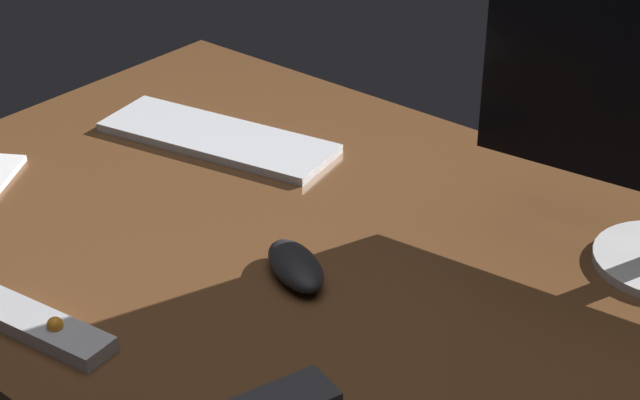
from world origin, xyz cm
name	(u,v)px	position (x,y,z in cm)	size (l,w,h in cm)	color
desk	(361,275)	(0.00, 0.00, 1.00)	(140.00, 84.00, 2.00)	brown
keyboard	(217,138)	(-37.97, 13.66, 2.65)	(36.51, 12.09, 1.31)	silver
computer_mouse	(295,266)	(-4.98, -6.50, 3.64)	(11.56, 5.60, 3.27)	black
media_remote	(40,327)	(-19.45, -33.13, 2.98)	(19.39, 7.00, 3.13)	#B7B7BC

